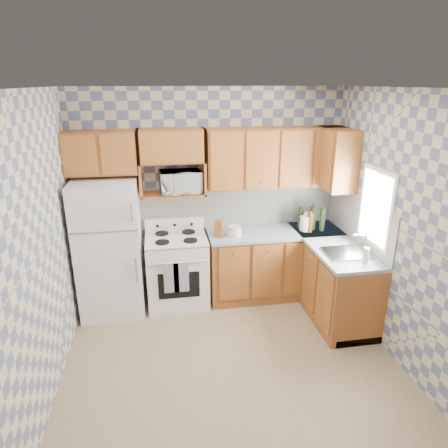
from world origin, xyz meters
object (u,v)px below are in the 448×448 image
Objects in this scene: refrigerator at (110,248)px; stove_body at (177,271)px; electric_kettle at (306,223)px; microwave at (180,182)px.

refrigerator is 0.89m from stove_body.
electric_kettle is (2.49, -0.01, 0.18)m from refrigerator.
microwave reaches higher than stove_body.
microwave reaches higher than electric_kettle.
electric_kettle is at bearing -0.14° from refrigerator.
microwave is at bearing 60.69° from stove_body.
microwave reaches higher than refrigerator.
stove_body is 1.82× the size of microwave.
refrigerator is at bearing -178.22° from stove_body.
stove_body is 4.58× the size of electric_kettle.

